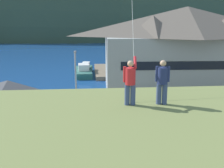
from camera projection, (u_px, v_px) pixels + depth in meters
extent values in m
cube|color=slate|center=(102.00, 138.00, 24.22)|extent=(40.00, 20.00, 0.10)
cube|color=navy|center=(93.00, 54.00, 77.43)|extent=(360.00, 84.00, 0.03)
ellipsoid|color=#334733|center=(70.00, 38.00, 134.90)|extent=(138.15, 58.74, 91.75)
ellipsoid|color=#334733|center=(163.00, 38.00, 134.15)|extent=(135.63, 51.05, 72.98)
cube|color=#999E99|center=(184.00, 63.00, 40.13)|extent=(23.13, 9.80, 7.69)
cube|color=black|center=(195.00, 66.00, 35.61)|extent=(19.42, 0.70, 1.10)
pyramid|color=#60564C|center=(187.00, 21.00, 38.71)|extent=(24.53, 10.75, 4.08)
pyramid|color=#60564C|center=(153.00, 26.00, 37.07)|extent=(5.14, 5.14, 2.86)
cube|color=#338475|center=(11.00, 116.00, 24.43)|extent=(7.46, 5.05, 3.62)
pyramid|color=#47474C|center=(8.00, 89.00, 23.82)|extent=(8.06, 5.54, 1.47)
cube|color=black|center=(1.00, 132.00, 22.50)|extent=(1.10, 0.20, 2.54)
cube|color=#70604C|center=(104.00, 71.00, 51.57)|extent=(3.20, 12.67, 0.70)
cube|color=#23564C|center=(86.00, 71.00, 51.71)|extent=(2.35, 5.76, 0.90)
cube|color=#33665B|center=(86.00, 68.00, 51.58)|extent=(2.28, 5.59, 0.16)
cube|color=silver|center=(86.00, 65.00, 51.02)|extent=(1.42, 1.80, 1.10)
cube|color=#A8A399|center=(121.00, 70.00, 52.77)|extent=(3.09, 7.34, 0.90)
cube|color=#B7B2A8|center=(121.00, 67.00, 52.64)|extent=(3.00, 7.12, 0.16)
cube|color=silver|center=(122.00, 64.00, 51.98)|extent=(1.83, 2.31, 1.10)
cube|color=#23564C|center=(84.00, 73.00, 49.82)|extent=(3.17, 8.43, 0.90)
cube|color=#33665B|center=(84.00, 70.00, 49.69)|extent=(3.08, 8.18, 0.16)
cube|color=silver|center=(84.00, 67.00, 48.94)|extent=(2.01, 2.60, 1.10)
cube|color=navy|center=(214.00, 143.00, 21.45)|extent=(4.30, 2.05, 0.80)
cube|color=navy|center=(216.00, 134.00, 21.27)|extent=(2.19, 1.72, 0.70)
cube|color=black|center=(216.00, 135.00, 21.28)|extent=(2.24, 1.76, 0.32)
cylinder|color=black|center=(192.00, 143.00, 22.41)|extent=(0.65, 0.26, 0.64)
cylinder|color=black|center=(200.00, 154.00, 20.62)|extent=(0.65, 0.26, 0.64)
cube|color=black|center=(153.00, 149.00, 20.58)|extent=(4.36, 2.20, 0.80)
cube|color=black|center=(151.00, 139.00, 20.41)|extent=(2.25, 1.80, 0.70)
cube|color=black|center=(151.00, 140.00, 20.41)|extent=(2.29, 1.83, 0.32)
cylinder|color=black|center=(173.00, 160.00, 19.77)|extent=(0.66, 0.28, 0.64)
cylinder|color=black|center=(169.00, 148.00, 21.55)|extent=(0.66, 0.28, 0.64)
cylinder|color=black|center=(135.00, 159.00, 19.81)|extent=(0.66, 0.28, 0.64)
cylinder|color=black|center=(134.00, 148.00, 21.59)|extent=(0.66, 0.28, 0.64)
cube|color=navy|center=(30.00, 153.00, 19.87)|extent=(4.30, 2.04, 0.80)
cube|color=navy|center=(27.00, 144.00, 19.68)|extent=(2.19, 1.72, 0.70)
cube|color=black|center=(27.00, 144.00, 19.69)|extent=(2.23, 1.76, 0.32)
cylinder|color=black|center=(46.00, 165.00, 19.10)|extent=(0.65, 0.26, 0.64)
cylinder|color=black|center=(52.00, 152.00, 20.88)|extent=(0.65, 0.26, 0.64)
cylinder|color=black|center=(7.00, 165.00, 19.04)|extent=(0.65, 0.26, 0.64)
cylinder|color=black|center=(15.00, 153.00, 20.82)|extent=(0.65, 0.26, 0.64)
cube|color=#236633|center=(141.00, 118.00, 26.63)|extent=(4.35, 2.20, 0.80)
cube|color=#1E562B|center=(140.00, 111.00, 26.42)|extent=(2.24, 1.80, 0.70)
cube|color=black|center=(140.00, 112.00, 26.43)|extent=(2.29, 1.83, 0.32)
cylinder|color=black|center=(158.00, 125.00, 26.09)|extent=(0.66, 0.28, 0.64)
cylinder|color=black|center=(152.00, 118.00, 27.84)|extent=(0.66, 0.28, 0.64)
cylinder|color=black|center=(130.00, 127.00, 25.62)|extent=(0.66, 0.28, 0.64)
cylinder|color=black|center=(126.00, 120.00, 27.37)|extent=(0.66, 0.28, 0.64)
cylinder|color=#ADADB2|center=(76.00, 85.00, 28.51)|extent=(0.16, 0.16, 6.90)
cube|color=#4C4C51|center=(75.00, 52.00, 28.04)|extent=(0.24, 0.70, 0.20)
cylinder|color=#384770|center=(127.00, 95.00, 10.62)|extent=(0.20, 0.20, 0.82)
cylinder|color=#384770|center=(133.00, 95.00, 10.61)|extent=(0.20, 0.20, 0.82)
cylinder|color=red|center=(130.00, 76.00, 10.44)|extent=(0.40, 0.40, 0.64)
sphere|color=tan|center=(131.00, 64.00, 10.32)|extent=(0.24, 0.24, 0.24)
cylinder|color=red|center=(135.00, 62.00, 10.49)|extent=(0.18, 0.56, 0.43)
cylinder|color=red|center=(125.00, 74.00, 10.43)|extent=(0.11, 0.11, 0.60)
cylinder|color=#384770|center=(159.00, 94.00, 10.72)|extent=(0.20, 0.20, 0.82)
cylinder|color=#384770|center=(165.00, 94.00, 10.70)|extent=(0.20, 0.20, 0.82)
cylinder|color=navy|center=(163.00, 76.00, 10.53)|extent=(0.40, 0.40, 0.64)
sphere|color=tan|center=(163.00, 63.00, 10.42)|extent=(0.24, 0.24, 0.24)
cylinder|color=navy|center=(157.00, 74.00, 10.54)|extent=(0.11, 0.11, 0.60)
cylinder|color=navy|center=(168.00, 74.00, 10.49)|extent=(0.11, 0.11, 0.60)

